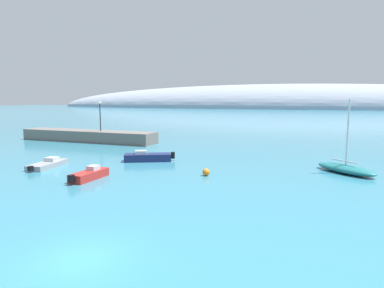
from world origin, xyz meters
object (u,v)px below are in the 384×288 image
harbor_lamp_post (100,113)px  motorboat_red_outer (89,175)px  sailboat_teal_mid_mooring (346,168)px  motorboat_grey_foreground (48,164)px  mooring_buoy_orange (206,172)px  motorboat_navy_alongside_breakwater (148,157)px

harbor_lamp_post → motorboat_red_outer: bearing=-57.0°
sailboat_teal_mid_mooring → harbor_lamp_post: 38.42m
harbor_lamp_post → motorboat_grey_foreground: bearing=-70.0°
mooring_buoy_orange → motorboat_navy_alongside_breakwater: bearing=150.9°
mooring_buoy_orange → motorboat_red_outer: bearing=-152.1°
motorboat_red_outer → sailboat_teal_mid_mooring: bearing=-62.7°
sailboat_teal_mid_mooring → motorboat_grey_foreground: sailboat_teal_mid_mooring is taller
motorboat_grey_foreground → motorboat_red_outer: (7.53, -3.03, 0.10)m
motorboat_grey_foreground → mooring_buoy_orange: motorboat_grey_foreground is taller
sailboat_teal_mid_mooring → motorboat_grey_foreground: size_ratio=1.30×
motorboat_navy_alongside_breakwater → motorboat_red_outer: motorboat_navy_alongside_breakwater is taller
mooring_buoy_orange → sailboat_teal_mid_mooring: bearing=25.3°
motorboat_grey_foreground → motorboat_red_outer: 8.11m
sailboat_teal_mid_mooring → motorboat_grey_foreground: bearing=-123.3°
sailboat_teal_mid_mooring → harbor_lamp_post: size_ratio=1.48×
mooring_buoy_orange → harbor_lamp_post: bearing=144.0°
motorboat_navy_alongside_breakwater → motorboat_red_outer: bearing=59.6°
motorboat_navy_alongside_breakwater → sailboat_teal_mid_mooring: bearing=156.6°
motorboat_grey_foreground → motorboat_navy_alongside_breakwater: bearing=-58.5°
sailboat_teal_mid_mooring → motorboat_grey_foreground: 30.32m
motorboat_navy_alongside_breakwater → motorboat_red_outer: 9.85m
sailboat_teal_mid_mooring → harbor_lamp_post: (-36.37, 11.61, 4.34)m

